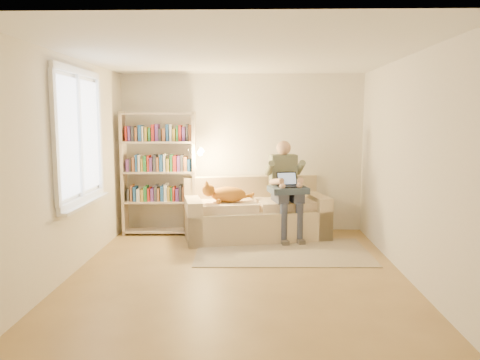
{
  "coord_description": "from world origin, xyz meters",
  "views": [
    {
      "loc": [
        0.17,
        -5.55,
        1.86
      ],
      "look_at": [
        0.0,
        1.0,
        1.01
      ],
      "focal_mm": 35.0,
      "sensor_mm": 36.0,
      "label": 1
    }
  ],
  "objects_px": {
    "cat": "(223,194)",
    "bookshelf": "(159,167)",
    "sofa": "(255,216)",
    "laptop": "(289,183)",
    "person": "(286,183)"
  },
  "relations": [
    {
      "from": "person",
      "to": "cat",
      "type": "xyz_separation_m",
      "value": [
        -0.97,
        -0.18,
        -0.14
      ]
    },
    {
      "from": "cat",
      "to": "bookshelf",
      "type": "bearing_deg",
      "value": 147.77
    },
    {
      "from": "sofa",
      "to": "person",
      "type": "distance_m",
      "value": 0.71
    },
    {
      "from": "cat",
      "to": "bookshelf",
      "type": "distance_m",
      "value": 1.17
    },
    {
      "from": "laptop",
      "to": "cat",
      "type": "bearing_deg",
      "value": 171.44
    },
    {
      "from": "sofa",
      "to": "bookshelf",
      "type": "xyz_separation_m",
      "value": [
        -1.54,
        0.13,
        0.75
      ]
    },
    {
      "from": "sofa",
      "to": "bookshelf",
      "type": "relative_size",
      "value": 1.19
    },
    {
      "from": "sofa",
      "to": "person",
      "type": "bearing_deg",
      "value": -19.83
    },
    {
      "from": "sofa",
      "to": "cat",
      "type": "bearing_deg",
      "value": -165.28
    },
    {
      "from": "cat",
      "to": "laptop",
      "type": "xyz_separation_m",
      "value": [
        1.01,
        0.06,
        0.17
      ]
    },
    {
      "from": "cat",
      "to": "bookshelf",
      "type": "height_order",
      "value": "bookshelf"
    },
    {
      "from": "person",
      "to": "laptop",
      "type": "xyz_separation_m",
      "value": [
        0.04,
        -0.12,
        0.03
      ]
    },
    {
      "from": "bookshelf",
      "to": "laptop",
      "type": "bearing_deg",
      "value": -11.01
    },
    {
      "from": "sofa",
      "to": "person",
      "type": "relative_size",
      "value": 1.55
    },
    {
      "from": "cat",
      "to": "laptop",
      "type": "relative_size",
      "value": 2.2
    }
  ]
}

